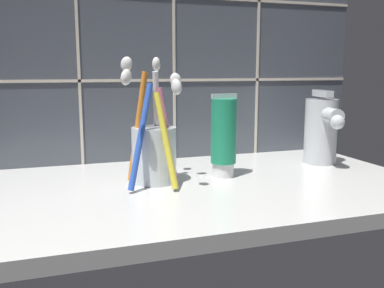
% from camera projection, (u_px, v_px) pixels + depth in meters
% --- Properties ---
extents(sink_counter, '(0.70, 0.40, 0.02)m').
position_uv_depth(sink_counter, '(199.00, 190.00, 0.65)').
color(sink_counter, silver).
rests_on(sink_counter, ground).
extents(tile_wall_backsplash, '(0.80, 0.02, 0.45)m').
position_uv_depth(tile_wall_backsplash, '(164.00, 51.00, 0.81)').
color(tile_wall_backsplash, '#4C515B').
rests_on(tile_wall_backsplash, ground).
extents(toothbrush_cup, '(0.11, 0.12, 0.19)m').
position_uv_depth(toothbrush_cup, '(154.00, 148.00, 0.65)').
color(toothbrush_cup, silver).
rests_on(toothbrush_cup, sink_counter).
extents(toothpaste_tube, '(0.04, 0.04, 0.13)m').
position_uv_depth(toothpaste_tube, '(224.00, 136.00, 0.69)').
color(toothpaste_tube, white).
rests_on(toothpaste_tube, sink_counter).
extents(sink_faucet, '(0.06, 0.10, 0.13)m').
position_uv_depth(sink_faucet, '(322.00, 129.00, 0.78)').
color(sink_faucet, silver).
rests_on(sink_faucet, sink_counter).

